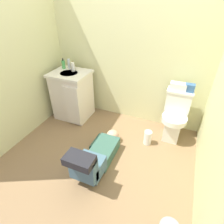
% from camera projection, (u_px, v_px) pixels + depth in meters
% --- Properties ---
extents(ground_plane, '(2.97, 3.08, 0.04)m').
position_uv_depth(ground_plane, '(100.00, 155.00, 2.58)').
color(ground_plane, olive).
extents(wall_back, '(2.63, 0.08, 2.40)m').
position_uv_depth(wall_back, '(129.00, 47.00, 2.74)').
color(wall_back, beige).
rests_on(wall_back, ground_plane).
extents(wall_left, '(0.08, 2.08, 2.40)m').
position_uv_depth(wall_left, '(6.00, 57.00, 2.32)').
color(wall_left, beige).
rests_on(wall_left, ground_plane).
extents(toilet, '(0.36, 0.46, 0.75)m').
position_uv_depth(toilet, '(175.00, 116.00, 2.69)').
color(toilet, white).
rests_on(toilet, ground_plane).
extents(vanity_cabinet, '(0.60, 0.53, 0.82)m').
position_uv_depth(vanity_cabinet, '(73.00, 95.00, 3.13)').
color(vanity_cabinet, silver).
rests_on(vanity_cabinet, ground_plane).
extents(faucet, '(0.02, 0.02, 0.10)m').
position_uv_depth(faucet, '(74.00, 67.00, 2.99)').
color(faucet, silver).
rests_on(faucet, vanity_cabinet).
extents(person_plumber, '(0.39, 1.06, 0.52)m').
position_uv_depth(person_plumber, '(97.00, 156.00, 2.30)').
color(person_plumber, '#33594C').
rests_on(person_plumber, ground_plane).
extents(tissue_box, '(0.22, 0.11, 0.10)m').
position_uv_depth(tissue_box, '(178.00, 86.00, 2.53)').
color(tissue_box, silver).
rests_on(tissue_box, toilet).
extents(toiletry_bag, '(0.12, 0.09, 0.11)m').
position_uv_depth(toiletry_bag, '(190.00, 88.00, 2.48)').
color(toiletry_bag, '#33598C').
rests_on(toiletry_bag, toilet).
extents(soap_dispenser, '(0.06, 0.06, 0.17)m').
position_uv_depth(soap_dispenser, '(63.00, 64.00, 3.03)').
color(soap_dispenser, '#47A151').
rests_on(soap_dispenser, vanity_cabinet).
extents(bottle_clear, '(0.04, 0.04, 0.16)m').
position_uv_depth(bottle_clear, '(69.00, 64.00, 3.00)').
color(bottle_clear, silver).
rests_on(bottle_clear, vanity_cabinet).
extents(bottle_amber, '(0.04, 0.04, 0.12)m').
position_uv_depth(bottle_amber, '(73.00, 65.00, 3.01)').
color(bottle_amber, gold).
rests_on(bottle_amber, vanity_cabinet).
extents(bottle_white, '(0.06, 0.06, 0.14)m').
position_uv_depth(bottle_white, '(73.00, 67.00, 2.91)').
color(bottle_white, white).
rests_on(bottle_white, vanity_cabinet).
extents(paper_towel_roll, '(0.11, 0.11, 0.22)m').
position_uv_depth(paper_towel_roll, '(148.00, 138.00, 2.68)').
color(paper_towel_roll, white).
rests_on(paper_towel_roll, ground_plane).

